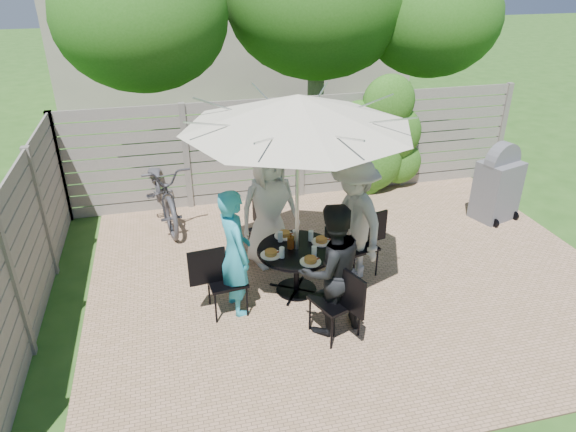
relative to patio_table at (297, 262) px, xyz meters
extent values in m
plane|color=#274E18|center=(0.84, -0.10, -0.45)|extent=(60.00, 60.00, 0.00)
cube|color=tan|center=(0.84, 0.40, -0.44)|extent=(7.00, 6.00, 0.02)
cube|color=gray|center=(0.84, 2.90, 0.47)|extent=(8.00, 0.10, 1.85)
cube|color=gray|center=(-3.16, 0.40, 0.47)|extent=(0.10, 5.00, 1.85)
ellipsoid|color=#225413|center=(2.24, 2.75, 0.45)|extent=(1.20, 0.70, 1.80)
cube|color=#A9988D|center=(0.84, 11.90, 2.05)|extent=(10.00, 6.00, 5.00)
ellipsoid|color=#225513|center=(-1.66, 4.90, 2.52)|extent=(3.20, 3.20, 2.72)
ellipsoid|color=#225513|center=(4.04, 4.70, 2.38)|extent=(2.80, 2.80, 2.38)
cylinder|color=black|center=(0.00, 0.00, 0.18)|extent=(1.18, 1.18, 0.03)
cylinder|color=black|center=(0.00, 0.00, -0.14)|extent=(0.07, 0.07, 0.64)
cylinder|color=black|center=(0.00, 0.00, -0.44)|extent=(0.53, 0.53, 0.04)
cylinder|color=silver|center=(0.00, 0.00, 0.78)|extent=(0.05, 0.05, 2.47)
cone|color=beige|center=(0.00, 0.00, 1.96)|extent=(3.21, 3.21, 0.38)
cube|color=black|center=(-0.21, 0.93, -0.03)|extent=(0.50, 0.50, 0.03)
cube|color=black|center=(-0.26, 1.12, 0.19)|extent=(0.13, 0.40, 0.42)
imported|color=silver|center=(-0.18, 0.81, 0.42)|extent=(0.95, 0.73, 1.74)
cube|color=black|center=(-0.93, -0.21, 0.00)|extent=(0.49, 0.49, 0.04)
cube|color=black|center=(-1.15, -0.23, 0.25)|extent=(0.45, 0.08, 0.46)
imported|color=teal|center=(-0.81, -0.18, 0.36)|extent=(0.51, 0.66, 1.63)
cube|color=black|center=(0.21, -0.93, 0.02)|extent=(0.60, 0.60, 0.04)
cube|color=black|center=(0.29, -1.15, 0.28)|extent=(0.19, 0.45, 0.48)
imported|color=black|center=(0.18, -0.81, 0.36)|extent=(0.90, 0.77, 1.62)
cube|color=black|center=(0.93, 0.21, -0.01)|extent=(0.51, 0.51, 0.03)
cube|color=black|center=(1.14, 0.26, 0.22)|extent=(0.43, 0.12, 0.44)
imported|color=#A2A29D|center=(0.81, 0.18, 0.41)|extent=(0.88, 1.24, 1.74)
cylinder|color=white|center=(-0.08, 0.35, 0.20)|extent=(0.26, 0.26, 0.01)
cylinder|color=#B57235|center=(-0.08, 0.35, 0.24)|extent=(0.15, 0.15, 0.05)
cylinder|color=white|center=(-0.35, -0.08, 0.20)|extent=(0.26, 0.26, 0.01)
cylinder|color=#B57235|center=(-0.35, -0.08, 0.24)|extent=(0.15, 0.15, 0.05)
cylinder|color=white|center=(0.08, -0.35, 0.20)|extent=(0.26, 0.26, 0.01)
cylinder|color=#B57235|center=(0.08, -0.35, 0.24)|extent=(0.15, 0.15, 0.05)
cylinder|color=white|center=(0.35, 0.08, 0.20)|extent=(0.26, 0.26, 0.01)
cylinder|color=#B57235|center=(0.35, 0.08, 0.24)|extent=(0.15, 0.15, 0.05)
cylinder|color=silver|center=(-0.16, 0.23, 0.27)|extent=(0.07, 0.07, 0.14)
cylinder|color=silver|center=(-0.23, -0.16, 0.27)|extent=(0.07, 0.07, 0.14)
cylinder|color=silver|center=(0.16, -0.23, 0.27)|extent=(0.07, 0.07, 0.14)
cylinder|color=silver|center=(0.23, 0.16, 0.27)|extent=(0.07, 0.07, 0.14)
cylinder|color=#59280C|center=(-0.07, 0.04, 0.28)|extent=(0.09, 0.09, 0.16)
cylinder|color=#C6B293|center=(0.05, 0.24, 0.26)|extent=(0.08, 0.08, 0.12)
imported|color=#333338|center=(-1.61, 2.50, 0.09)|extent=(1.08, 2.17, 1.09)
cube|color=#58585D|center=(3.73, 1.26, 0.05)|extent=(0.77, 0.68, 1.00)
cylinder|color=#58585D|center=(3.73, 1.26, 0.55)|extent=(0.69, 0.39, 0.66)
camera|label=1|loc=(-1.44, -5.39, 3.51)|focal=32.00mm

